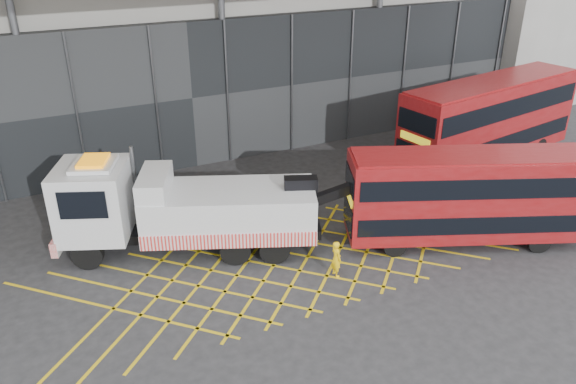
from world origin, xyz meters
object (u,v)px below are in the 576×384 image
recovery_truck (179,208)px  bus_towed (468,194)px  bus_second (490,118)px  worker (336,259)px

recovery_truck → bus_towed: 12.15m
recovery_truck → bus_second: (18.39, 1.59, 0.72)m
recovery_truck → bus_second: 18.47m
bus_second → worker: bearing=-164.8°
bus_towed → worker: size_ratio=6.65×
bus_towed → bus_second: bus_second is taller
bus_towed → worker: (-6.29, 0.17, -1.53)m
bus_second → bus_towed: bearing=-148.1°
bus_towed → worker: 6.47m
bus_towed → bus_second: (7.20, 6.31, 0.42)m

